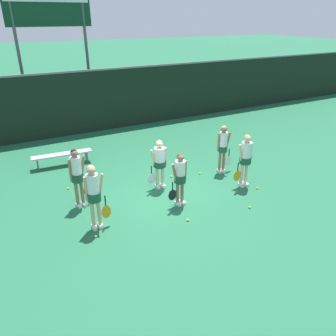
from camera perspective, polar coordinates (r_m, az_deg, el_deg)
name	(u,v)px	position (r m, az deg, el deg)	size (l,w,h in m)	color
ground_plane	(169,195)	(10.36, 0.14, -4.74)	(140.00, 140.00, 0.00)	#216642
fence_windscreen	(97,101)	(16.13, -12.34, 11.35)	(60.00, 0.08, 2.92)	black
scoreboard	(51,27)	(17.05, -19.76, 22.08)	(3.77, 0.15, 5.92)	#515156
bench_courtside	(62,155)	(12.85, -17.97, 2.15)	(2.20, 0.51, 0.47)	#B2B2B7
player_0	(94,192)	(8.55, -12.80, -4.06)	(0.62, 0.35, 1.82)	tan
player_1	(180,176)	(9.45, 2.08, -1.33)	(0.62, 0.34, 1.63)	#8C664C
player_2	(246,156)	(10.76, 13.35, 2.03)	(0.66, 0.38, 1.77)	beige
player_3	(77,174)	(9.68, -15.54, -0.94)	(0.62, 0.34, 1.80)	#8C664C
player_4	(159,160)	(10.41, -1.50, 1.42)	(0.69, 0.40, 1.63)	beige
player_5	(223,146)	(11.64, 9.57, 3.87)	(0.62, 0.33, 1.73)	#8C664C
tennis_ball_0	(68,188)	(11.16, -17.02, -3.41)	(0.07, 0.07, 0.07)	#CCE033
tennis_ball_1	(200,173)	(11.73, 5.57, -0.92)	(0.06, 0.06, 0.06)	#CCE033
tennis_ball_2	(96,236)	(8.72, -12.49, -11.56)	(0.07, 0.07, 0.07)	#CCE033
tennis_ball_3	(188,220)	(9.14, 3.48, -9.04)	(0.07, 0.07, 0.07)	#CCE033
tennis_ball_4	(171,176)	(11.44, 0.59, -1.48)	(0.07, 0.07, 0.07)	#CCE033
tennis_ball_5	(250,207)	(9.97, 14.03, -6.64)	(0.07, 0.07, 0.07)	#CCE033
tennis_ball_6	(257,188)	(11.09, 15.28, -3.39)	(0.07, 0.07, 0.07)	#CCE033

